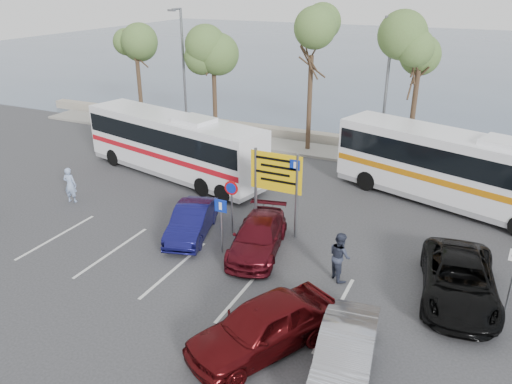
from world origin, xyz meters
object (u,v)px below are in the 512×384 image
at_px(street_lamp_left, 183,67).
at_px(street_lamp_right, 386,83).
at_px(car_red, 262,326).
at_px(suv_black, 459,280).
at_px(car_silver_b, 345,354).
at_px(direction_sign, 276,179).
at_px(car_maroon, 258,237).
at_px(car_blue, 192,221).
at_px(pedestrian_far, 340,256).
at_px(pedestrian_near, 70,185).
at_px(coach_bus_right, 459,173).
at_px(coach_bus_left, 174,147).

relative_size(street_lamp_left, street_lamp_right, 1.00).
distance_m(car_red, suv_black, 6.93).
distance_m(suv_black, car_silver_b, 5.55).
bearing_deg(direction_sign, car_maroon, -90.14).
relative_size(car_blue, car_maroon, 0.90).
height_order(car_blue, car_maroon, car_blue).
height_order(car_maroon, car_silver_b, car_silver_b).
height_order(street_lamp_right, suv_black, street_lamp_right).
bearing_deg(street_lamp_left, car_maroon, -47.54).
bearing_deg(pedestrian_far, street_lamp_right, -38.60).
bearing_deg(car_silver_b, pedestrian_far, 100.90).
bearing_deg(car_red, pedestrian_near, -175.30).
xyz_separation_m(car_blue, car_red, (5.50, -5.00, 0.13)).
xyz_separation_m(direction_sign, pedestrian_far, (3.39, -2.20, -1.54)).
bearing_deg(coach_bus_right, coach_bus_left, -170.96).
xyz_separation_m(suv_black, pedestrian_far, (-3.90, -0.50, 0.19)).
relative_size(direction_sign, car_silver_b, 0.87).
bearing_deg(car_maroon, direction_sign, 77.39).
bearing_deg(coach_bus_left, car_blue, -50.47).
relative_size(car_maroon, car_red, 0.95).
bearing_deg(coach_bus_left, coach_bus_right, 9.04).
xyz_separation_m(street_lamp_right, pedestrian_near, (-12.00, -11.58, -3.74)).
relative_size(direction_sign, car_blue, 0.92).
distance_m(direction_sign, pedestrian_near, 10.20).
xyz_separation_m(coach_bus_right, car_maroon, (-6.50, -7.68, -1.04)).
height_order(direction_sign, car_blue, direction_sign).
bearing_deg(suv_black, direction_sign, 158.91).
relative_size(coach_bus_left, pedestrian_near, 6.60).
distance_m(coach_bus_left, pedestrian_near, 5.65).
xyz_separation_m(street_lamp_left, pedestrian_near, (1.00, -11.58, -3.74)).
bearing_deg(car_blue, pedestrian_near, 159.83).
distance_m(street_lamp_left, car_silver_b, 23.62).
height_order(coach_bus_left, coach_bus_right, coach_bus_right).
distance_m(direction_sign, car_red, 7.34).
bearing_deg(car_blue, pedestrian_far, -21.01).
distance_m(street_lamp_right, car_maroon, 12.81).
distance_m(direction_sign, coach_bus_left, 8.43).
xyz_separation_m(coach_bus_right, car_silver_b, (-1.60, -12.68, -0.99)).
distance_m(car_maroon, car_red, 5.59).
xyz_separation_m(street_lamp_left, car_maroon, (11.00, -12.02, -3.97)).
bearing_deg(street_lamp_left, suv_black, -33.30).
height_order(car_maroon, car_red, car_red).
bearing_deg(car_maroon, street_lamp_left, 119.99).
xyz_separation_m(coach_bus_right, pedestrian_far, (-3.10, -8.18, -0.78)).
distance_m(direction_sign, car_blue, 3.88).
bearing_deg(car_silver_b, suv_black, 56.81).
relative_size(street_lamp_left, car_blue, 2.04).
height_order(coach_bus_right, car_maroon, coach_bus_right).
distance_m(coach_bus_left, pedestrian_far, 12.44).
distance_m(coach_bus_left, car_maroon, 9.32).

